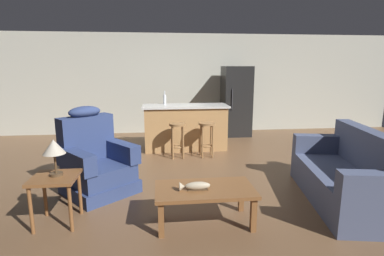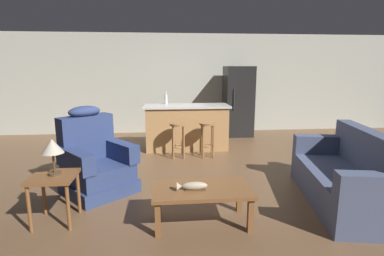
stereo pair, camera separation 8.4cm
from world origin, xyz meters
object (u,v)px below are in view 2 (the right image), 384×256
at_px(table_lamp, 52,148).
at_px(bar_stool_right, 208,133).
at_px(bar_stool_left, 178,134).
at_px(bottle_tall_green, 166,99).
at_px(couch, 348,178).
at_px(end_table, 54,184).
at_px(kitchen_island, 187,127).
at_px(coffee_table, 202,193).
at_px(refrigerator, 238,101).
at_px(recliner_near_lamp, 95,162).
at_px(fish_figurine, 192,186).

height_order(table_lamp, bar_stool_right, table_lamp).
bearing_deg(bar_stool_left, bottle_tall_green, 104.61).
relative_size(couch, bottle_tall_green, 6.98).
distance_m(end_table, bar_stool_right, 3.15).
xyz_separation_m(couch, bottle_tall_green, (-2.30, 3.04, 0.72)).
xyz_separation_m(end_table, kitchen_island, (1.72, 2.99, 0.02)).
bearing_deg(bar_stool_right, end_table, -131.34).
height_order(coffee_table, bar_stool_right, bar_stool_right).
bearing_deg(refrigerator, table_lamp, -126.75).
height_order(recliner_near_lamp, end_table, recliner_near_lamp).
distance_m(table_lamp, bar_stool_left, 2.81).
distance_m(couch, refrigerator, 4.09).
bearing_deg(bar_stool_left, fish_figurine, -89.56).
bearing_deg(kitchen_island, recliner_near_lamp, -124.62).
distance_m(couch, bar_stool_left, 3.03).
bearing_deg(table_lamp, recliner_near_lamp, 74.14).
relative_size(end_table, table_lamp, 1.37).
height_order(end_table, bar_stool_left, bar_stool_left).
bearing_deg(bar_stool_right, bar_stool_left, 180.00).
bearing_deg(coffee_table, refrigerator, 71.23).
bearing_deg(end_table, table_lamp, 53.73).
height_order(fish_figurine, kitchen_island, kitchen_island).
bearing_deg(table_lamp, kitchen_island, 60.19).
height_order(bar_stool_left, refrigerator, refrigerator).
bearing_deg(bottle_tall_green, fish_figurine, -86.02).
relative_size(kitchen_island, bottle_tall_green, 6.22).
relative_size(fish_figurine, recliner_near_lamp, 0.28).
distance_m(coffee_table, bar_stool_left, 2.55).
height_order(bar_stool_left, bottle_tall_green, bottle_tall_green).
bearing_deg(refrigerator, kitchen_island, -139.66).
xyz_separation_m(recliner_near_lamp, bottle_tall_green, (1.03, 2.32, 0.64)).
bearing_deg(bar_stool_left, refrigerator, 48.40).
bearing_deg(bottle_tall_green, coffee_table, -83.98).
relative_size(couch, table_lamp, 4.93).
height_order(recliner_near_lamp, bottle_tall_green, bottle_tall_green).
height_order(recliner_near_lamp, kitchen_island, recliner_near_lamp).
distance_m(end_table, bottle_tall_green, 3.50).
bearing_deg(bottle_tall_green, recliner_near_lamp, -113.93).
height_order(fish_figurine, bar_stool_right, bar_stool_right).
distance_m(couch, kitchen_island, 3.40).
bearing_deg(bar_stool_left, recliner_near_lamp, -130.05).
xyz_separation_m(recliner_near_lamp, end_table, (-0.26, -0.88, 0.04)).
distance_m(fish_figurine, bar_stool_right, 2.64).
height_order(couch, end_table, couch).
height_order(coffee_table, fish_figurine, fish_figurine).
xyz_separation_m(recliner_near_lamp, bar_stool_left, (1.25, 1.49, 0.05)).
xyz_separation_m(fish_figurine, bar_stool_left, (-0.02, 2.58, 0.01)).
bearing_deg(table_lamp, refrigerator, 53.25).
bearing_deg(bar_stool_right, kitchen_island, 119.84).
xyz_separation_m(couch, end_table, (-3.59, -0.16, 0.12)).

